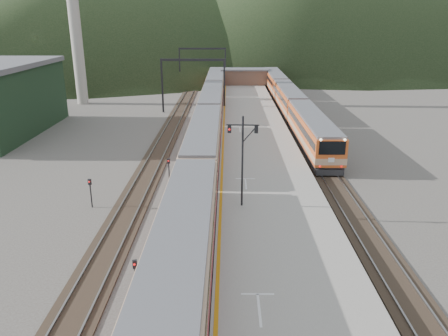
{
  "coord_description": "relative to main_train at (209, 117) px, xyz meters",
  "views": [
    {
      "loc": [
        2.34,
        -10.7,
        13.58
      ],
      "look_at": [
        2.04,
        22.99,
        2.0
      ],
      "focal_mm": 35.0,
      "sensor_mm": 36.0,
      "label": 1
    }
  ],
  "objects": [
    {
      "name": "platform",
      "position": [
        5.6,
        -3.66,
        -1.62
      ],
      "size": [
        8.0,
        100.0,
        1.0
      ],
      "primitive_type": "cube",
      "color": "gray",
      "rests_on": "ground"
    },
    {
      "name": "signal_mast",
      "position": [
        3.35,
        -23.88,
        2.83
      ],
      "size": [
        2.2,
        0.27,
        6.44
      ],
      "color": "black",
      "rests_on": "platform"
    },
    {
      "name": "second_train",
      "position": [
        11.5,
        13.39,
        -0.17
      ],
      "size": [
        2.83,
        57.99,
        3.45
      ],
      "color": "#CF5420",
      "rests_on": "track_second"
    },
    {
      "name": "main_train",
      "position": [
        0.0,
        0.0,
        0.0
      ],
      "size": [
        3.1,
        84.95,
        3.79
      ],
      "color": "tan",
      "rests_on": "track_main"
    },
    {
      "name": "short_signal_b",
      "position": [
        -2.71,
        -17.04,
        -0.66
      ],
      "size": [
        0.25,
        0.21,
        2.27
      ],
      "color": "black",
      "rests_on": "ground"
    },
    {
      "name": "gantry_far",
      "position": [
        -2.85,
        38.34,
        3.46
      ],
      "size": [
        9.55,
        0.25,
        8.0
      ],
      "color": "black",
      "rests_on": "ground"
    },
    {
      "name": "track_main",
      "position": [
        0.0,
        -1.66,
        -2.06
      ],
      "size": [
        2.6,
        200.0,
        0.23
      ],
      "color": "black",
      "rests_on": "ground"
    },
    {
      "name": "station_shed",
      "position": [
        5.6,
        36.34,
        0.45
      ],
      "size": [
        9.4,
        4.4,
        3.1
      ],
      "color": "brown",
      "rests_on": "platform"
    },
    {
      "name": "track_second",
      "position": [
        11.5,
        -1.66,
        -2.06
      ],
      "size": [
        2.6,
        200.0,
        0.23
      ],
      "color": "black",
      "rests_on": "ground"
    },
    {
      "name": "gantry_near",
      "position": [
        -2.85,
        13.34,
        3.46
      ],
      "size": [
        9.55,
        0.25,
        8.0
      ],
      "color": "black",
      "rests_on": "ground"
    },
    {
      "name": "short_signal_a",
      "position": [
        -2.25,
        -33.53,
        -0.66
      ],
      "size": [
        0.26,
        0.23,
        2.27
      ],
      "color": "black",
      "rests_on": "ground"
    },
    {
      "name": "smokestack",
      "position": [
        -22.0,
        20.34,
        12.88
      ],
      "size": [
        1.8,
        1.8,
        30.0
      ],
      "primitive_type": "cylinder",
      "color": "#9E998E",
      "rests_on": "ground"
    },
    {
      "name": "track_far",
      "position": [
        -5.0,
        -1.66,
        -2.06
      ],
      "size": [
        2.6,
        200.0,
        0.23
      ],
      "color": "black",
      "rests_on": "ground"
    },
    {
      "name": "short_signal_c",
      "position": [
        -7.94,
        -22.1,
        -0.66
      ],
      "size": [
        0.25,
        0.2,
        2.27
      ],
      "color": "black",
      "rests_on": "ground"
    }
  ]
}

